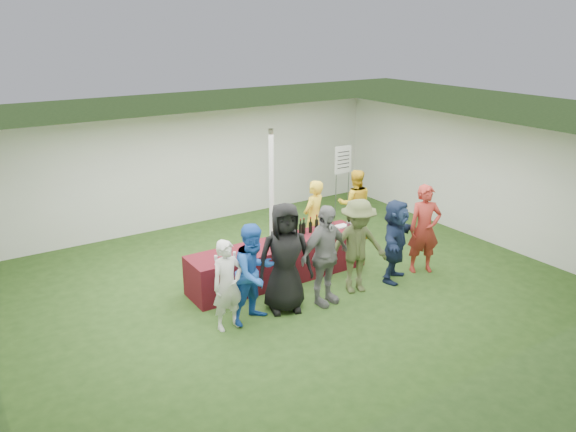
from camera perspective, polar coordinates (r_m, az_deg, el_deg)
ground at (r=10.80m, az=-0.56°, el=-6.66°), size 60.00×60.00×0.00m
tent at (r=11.51m, az=-1.69°, el=2.20°), size 10.00×10.00×10.00m
serving_table at (r=10.74m, az=-0.90°, el=-4.61°), size 3.60×0.80×0.75m
wine_bottles at (r=11.03m, az=1.75°, el=-1.18°), size 0.94×0.12×0.32m
wine_glasses at (r=9.92m, az=-4.62°, el=-3.69°), size 1.21×0.11×0.16m
water_bottle at (r=10.63m, az=-1.08°, el=-2.08°), size 0.07×0.07×0.23m
bar_towel at (r=11.46m, az=5.47°, el=-1.04°), size 0.25×0.18×0.03m
dump_bucket at (r=11.27m, az=6.56°, el=-1.02°), size 0.25×0.25×0.18m
wine_list_sign at (r=14.14m, az=5.60°, el=5.18°), size 0.50×0.03×1.80m
staff_pourer at (r=11.69m, az=2.61°, el=-0.27°), size 0.70×0.59×1.64m
staff_back at (r=12.81m, az=6.79°, el=1.24°), size 0.97×0.91×1.59m
customer_0 at (r=8.99m, az=-6.15°, el=-7.00°), size 0.58×0.40×1.51m
customer_1 at (r=9.14m, az=-3.45°, el=-5.83°), size 0.94×0.80×1.69m
customer_2 at (r=9.41m, az=-0.31°, el=-4.27°), size 1.09×0.89×1.92m
customer_3 at (r=9.67m, az=3.75°, el=-4.03°), size 1.11×0.59×1.80m
customer_4 at (r=10.16m, az=7.06°, el=-3.08°), size 1.27×0.92×1.76m
customer_5 at (r=10.76m, az=10.85°, el=-2.46°), size 1.51×1.20×1.60m
customer_6 at (r=11.23m, az=13.69°, el=-1.30°), size 0.76×0.65×1.77m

